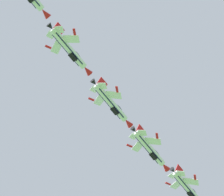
{
  "coord_description": "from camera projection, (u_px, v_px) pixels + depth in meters",
  "views": [
    {
      "loc": [
        -3.79,
        0.87,
        1.75
      ],
      "look_at": [
        7.91,
        57.61,
        124.93
      ],
      "focal_mm": 87.04,
      "sensor_mm": 36.0,
      "label": 1
    }
  ],
  "objects": [
    {
      "name": "fighter_jet_left_outer",
      "position": [
        69.0,
        49.0,
        130.41
      ],
      "size": [
        12.95,
        11.98,
        5.16
      ],
      "rotation": [
        0.0,
        0.44,
        5.43
      ],
      "color": "white"
    },
    {
      "name": "fighter_jet_lead",
      "position": [
        188.0,
        188.0,
        149.87
      ],
      "size": [
        12.95,
        11.9,
        5.31
      ],
      "rotation": [
        0.0,
        0.48,
        5.43
      ],
      "color": "white"
    },
    {
      "name": "fighter_jet_right_wing",
      "position": [
        112.0,
        103.0,
        135.73
      ],
      "size": [
        12.95,
        11.82,
        5.43
      ],
      "rotation": [
        0.0,
        0.53,
        5.43
      ],
      "color": "white"
    },
    {
      "name": "fighter_jet_left_wing",
      "position": [
        150.0,
        149.0,
        142.11
      ],
      "size": [
        12.95,
        12.0,
        5.12
      ],
      "rotation": [
        0.0,
        0.43,
        5.43
      ],
      "color": "white"
    }
  ]
}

